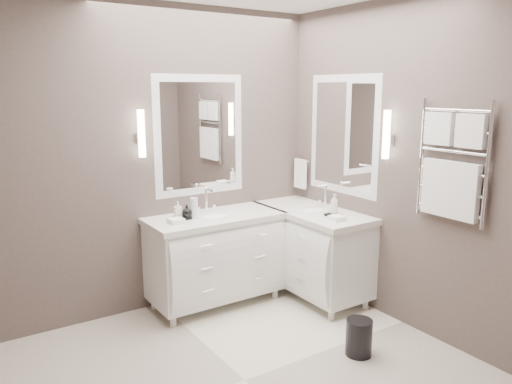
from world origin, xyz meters
TOP-DOWN VIEW (x-y plane):
  - floor at (0.00, 0.00)m, footprint 3.20×3.00m
  - wall_back at (0.00, 1.50)m, footprint 3.20×0.01m
  - wall_front at (0.00, -1.50)m, footprint 3.20×0.01m
  - wall_right at (1.60, 0.00)m, footprint 0.01×3.00m
  - vanity_back at (0.45, 1.23)m, footprint 1.24×0.59m
  - vanity_right at (1.33, 0.90)m, footprint 0.59×1.24m
  - mirror_back at (0.45, 1.49)m, footprint 0.90×0.02m
  - mirror_right at (1.59, 0.80)m, footprint 0.02×0.90m
  - sconce_back at (-0.13, 1.43)m, footprint 0.06×0.06m
  - sconce_right at (1.53, 0.22)m, footprint 0.06×0.06m
  - towel_bar_corner at (1.54, 1.36)m, footprint 0.03×0.22m
  - towel_ladder at (1.55, -0.40)m, footprint 0.06×0.58m
  - waste_bin at (0.90, -0.18)m, footprint 0.26×0.26m
  - amenity_tray_back at (0.14, 1.25)m, footprint 0.16×0.13m
  - amenity_tray_right at (1.32, 0.60)m, footprint 0.12×0.15m
  - water_bottle at (0.24, 1.22)m, footprint 0.08×0.08m
  - soap_bottle_a at (0.11, 1.27)m, footprint 0.07×0.07m
  - soap_bottle_b at (0.17, 1.22)m, footprint 0.10×0.10m
  - soap_bottle_c at (1.32, 0.60)m, footprint 0.08×0.08m

SIDE VIEW (x-z plane):
  - floor at x=0.00m, z-range -0.01..0.00m
  - waste_bin at x=0.90m, z-range 0.00..0.28m
  - vanity_back at x=0.45m, z-range 0.00..0.97m
  - vanity_right at x=1.33m, z-range 0.00..0.97m
  - amenity_tray_right at x=1.32m, z-range 0.85..0.87m
  - amenity_tray_back at x=0.14m, z-range 0.85..0.87m
  - soap_bottle_b at x=0.17m, z-range 0.87..0.98m
  - soap_bottle_a at x=0.11m, z-range 0.87..1.01m
  - water_bottle at x=0.24m, z-range 0.85..1.04m
  - soap_bottle_c at x=1.32m, z-range 0.87..1.05m
  - towel_bar_corner at x=1.54m, z-range 0.97..1.27m
  - wall_back at x=0.00m, z-range 0.00..2.70m
  - wall_front at x=0.00m, z-range 0.00..2.70m
  - wall_right at x=1.60m, z-range 0.00..2.70m
  - towel_ladder at x=1.55m, z-range 0.94..1.84m
  - mirror_back at x=0.45m, z-range 1.00..2.10m
  - mirror_right at x=1.59m, z-range 1.00..2.10m
  - sconce_back at x=-0.13m, z-range 1.39..1.79m
  - sconce_right at x=1.53m, z-range 1.39..1.79m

